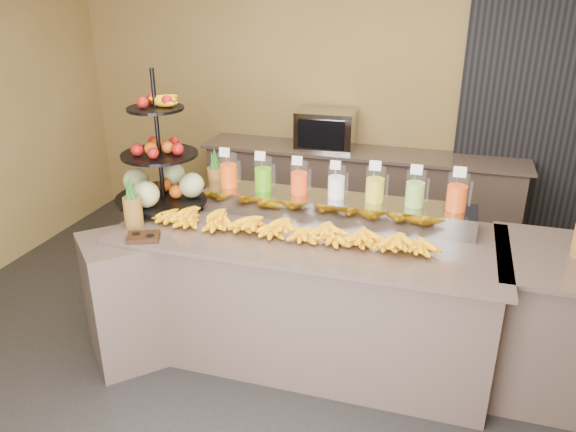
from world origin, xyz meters
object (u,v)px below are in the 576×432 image
at_px(fruit_stand, 167,173).
at_px(condiment_caddy, 143,237).
at_px(pitcher_tray, 336,208).
at_px(banana_heap, 290,225).
at_px(oven_warmer, 326,129).

bearing_deg(fruit_stand, condiment_caddy, -95.33).
relative_size(pitcher_tray, banana_heap, 0.96).
bearing_deg(banana_heap, pitcher_tray, 57.95).
bearing_deg(condiment_caddy, pitcher_tray, 32.20).
relative_size(fruit_stand, condiment_caddy, 4.86).
height_order(fruit_stand, oven_warmer, fruit_stand).
relative_size(pitcher_tray, fruit_stand, 1.90).
height_order(pitcher_tray, fruit_stand, fruit_stand).
xyz_separation_m(fruit_stand, oven_warmer, (0.74, 1.78, -0.06)).
distance_m(banana_heap, oven_warmer, 2.04).
xyz_separation_m(pitcher_tray, condiment_caddy, (-1.09, -0.69, -0.06)).
xyz_separation_m(banana_heap, condiment_caddy, (-0.87, -0.33, -0.06)).
bearing_deg(condiment_caddy, fruit_stand, 101.27).
bearing_deg(condiment_caddy, banana_heap, 20.87).
bearing_deg(banana_heap, condiment_caddy, -159.13).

